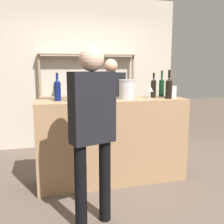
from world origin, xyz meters
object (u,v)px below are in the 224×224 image
Objects in this scene: counter_bottle_0 at (169,88)px; ice_bucket at (127,89)px; counter_bottle_3 at (153,87)px; counter_bottle_2 at (58,89)px; customer_left at (92,122)px; cork_jar at (172,92)px; counter_bottle_1 at (70,90)px; wine_glass at (150,89)px; counter_bottle_4 at (162,87)px; server_behind_counter at (111,102)px.

counter_bottle_0 is 1.51× the size of ice_bucket.
counter_bottle_3 reaches higher than ice_bucket.
counter_bottle_2 is 0.21× the size of customer_left.
counter_bottle_3 is 0.25m from cork_jar.
cork_jar is (1.35, 0.03, -0.06)m from counter_bottle_1.
counter_bottle_2 is 2.06× the size of wine_glass.
counter_bottle_1 is at bearing -178.91° from cork_jar.
counter_bottle_4 reaches higher than counter_bottle_2.
server_behind_counter is at bearing -36.66° from customer_left.
counter_bottle_2 reaches higher than counter_bottle_3.
counter_bottle_0 is at bearing -47.42° from counter_bottle_3.
server_behind_counter reaches higher than ice_bucket.
counter_bottle_3 is 2.17× the size of cork_jar.
wine_glass is (-0.10, -0.11, -0.01)m from counter_bottle_3.
ice_bucket is at bearing -171.87° from counter_bottle_3.
counter_bottle_4 is 0.22× the size of server_behind_counter.
server_behind_counter is at bearing 43.63° from counter_bottle_2.
customer_left is 1.92m from server_behind_counter.
counter_bottle_1 is at bearing 177.26° from counter_bottle_0.
counter_bottle_2 is 0.97× the size of counter_bottle_4.
customer_left is (-0.63, -0.90, -0.22)m from ice_bucket.
server_behind_counter is at bearing 88.04° from ice_bucket.
counter_bottle_4 is at bearing 39.36° from wine_glass.
counter_bottle_0 reaches higher than counter_bottle_2.
ice_bucket is at bearing 169.39° from counter_bottle_0.
counter_bottle_0 is 0.55m from ice_bucket.
ice_bucket is at bearing 14.61° from server_behind_counter.
wine_glass is 0.34m from cork_jar.
counter_bottle_3 is at bearing 163.00° from cork_jar.
counter_bottle_1 is 2.26× the size of cork_jar.
counter_bottle_1 is at bearing -170.95° from counter_bottle_4.
counter_bottle_4 is 0.35m from wine_glass.
server_behind_counter reaches higher than wine_glass.
cork_jar is (0.09, 0.09, -0.07)m from counter_bottle_0.
counter_bottle_0 is at bearing -5.72° from counter_bottle_2.
counter_bottle_2 is at bearing 175.38° from wine_glass.
counter_bottle_3 is at bearing 39.92° from server_behind_counter.
wine_glass is at bearing -4.62° from counter_bottle_2.
ice_bucket is at bearing 3.20° from counter_bottle_1.
customer_left reaches higher than ice_bucket.
counter_bottle_3 reaches higher than cork_jar.
cork_jar is at bearing -71.50° from customer_left.
counter_bottle_3 is at bearing -63.61° from customer_left.
counter_bottle_4 is at bearing 16.25° from ice_bucket.
cork_jar is 0.10× the size of server_behind_counter.
counter_bottle_4 is 1.45× the size of ice_bucket.
counter_bottle_2 is at bearing 177.90° from cork_jar.
cork_jar is (1.50, -0.06, -0.06)m from counter_bottle_2.
server_behind_counter reaches higher than cork_jar.
counter_bottle_4 is at bearing 52.67° from server_behind_counter.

